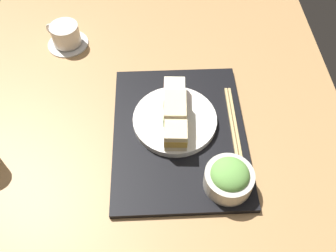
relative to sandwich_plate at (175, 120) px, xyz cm
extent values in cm
cube|color=tan|center=(1.62, 5.65, -3.80)|extent=(140.00, 100.00, 3.00)
cube|color=black|center=(-2.98, -0.96, -1.58)|extent=(41.97, 32.19, 1.44)
cylinder|color=white|center=(0.00, 0.00, 0.00)|extent=(20.71, 20.71, 1.73)
cube|color=beige|center=(-5.62, 0.14, 1.62)|extent=(8.21, 5.66, 1.52)
cube|color=gold|center=(-5.62, 0.14, 3.49)|extent=(8.28, 5.77, 2.21)
cube|color=beige|center=(-5.62, 0.14, 5.36)|extent=(8.21, 5.66, 1.52)
cube|color=beige|center=(0.00, 0.00, 1.73)|extent=(8.21, 5.66, 1.74)
cube|color=#669347|center=(0.00, 0.00, 3.91)|extent=(8.26, 5.92, 2.62)
cube|color=beige|center=(0.00, 0.00, 6.09)|extent=(8.21, 5.66, 1.74)
cube|color=#EFE5C1|center=(5.62, -0.14, 1.48)|extent=(8.21, 5.66, 1.24)
cube|color=#B74C42|center=(5.62, -0.14, 3.15)|extent=(8.80, 5.82, 2.10)
cube|color=#EFE5C1|center=(5.62, -0.14, 4.82)|extent=(8.21, 5.66, 1.24)
cylinder|color=beige|center=(-17.60, -10.69, 1.44)|extent=(10.73, 10.73, 4.61)
ellipsoid|color=#6BA84C|center=(-17.60, -10.69, 3.74)|extent=(8.36, 8.36, 4.60)
cube|color=tan|center=(-1.05, -14.85, -0.51)|extent=(22.35, 0.93, 0.70)
cube|color=tan|center=(-1.04, -13.97, -0.51)|extent=(22.35, 0.93, 0.70)
cylinder|color=silver|center=(31.58, 30.34, -1.90)|extent=(12.05, 12.05, 0.80)
cylinder|color=silver|center=(31.58, 30.34, 1.47)|extent=(8.22, 8.22, 5.95)
cylinder|color=black|center=(31.58, 30.34, 4.05)|extent=(7.56, 7.56, 0.40)
torus|color=silver|center=(33.74, 34.52, 1.47)|extent=(2.61, 4.04, 4.13)
camera|label=1|loc=(-53.99, 3.99, 72.43)|focal=39.15mm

